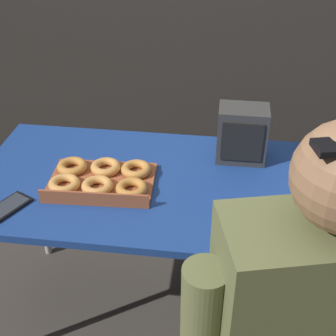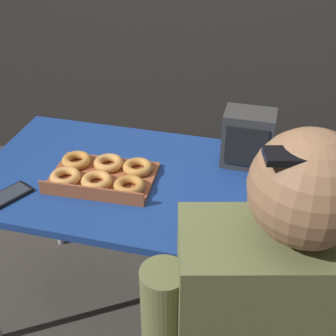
% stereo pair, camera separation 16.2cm
% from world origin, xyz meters
% --- Properties ---
extents(ground_plane, '(12.00, 12.00, 0.00)m').
position_xyz_m(ground_plane, '(0.00, 0.00, 0.00)').
color(ground_plane, '#3D3833').
extents(folding_table, '(1.58, 0.69, 0.71)m').
position_xyz_m(folding_table, '(0.00, 0.00, 0.66)').
color(folding_table, navy).
rests_on(folding_table, ground).
extents(donut_box, '(0.38, 0.27, 0.05)m').
position_xyz_m(donut_box, '(-0.33, -0.05, 0.73)').
color(donut_box, brown).
rests_on(donut_box, folding_table).
extents(cell_phone, '(0.14, 0.17, 0.01)m').
position_xyz_m(cell_phone, '(-0.60, -0.22, 0.71)').
color(cell_phone, black).
rests_on(cell_phone, folding_table).
extents(space_heater, '(0.18, 0.13, 0.21)m').
position_xyz_m(space_heater, '(0.15, 0.19, 0.81)').
color(space_heater, '#333333').
rests_on(space_heater, folding_table).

